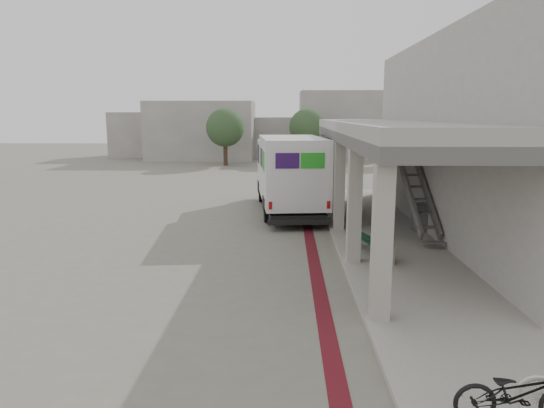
{
  "coord_description": "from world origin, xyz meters",
  "views": [
    {
      "loc": [
        0.17,
        -12.99,
        4.25
      ],
      "look_at": [
        -0.26,
        1.4,
        1.6
      ],
      "focal_mm": 32.0,
      "sensor_mm": 36.0,
      "label": 1
    }
  ],
  "objects_px": {
    "fedex_truck": "(289,172)",
    "bench": "(366,242)",
    "utility_cabinet": "(420,217)",
    "bicycle_black": "(518,393)"
  },
  "relations": [
    {
      "from": "fedex_truck",
      "to": "bicycle_black",
      "type": "xyz_separation_m",
      "value": [
        3.01,
        -15.16,
        -1.21
      ]
    },
    {
      "from": "fedex_truck",
      "to": "bicycle_black",
      "type": "height_order",
      "value": "fedex_truck"
    },
    {
      "from": "fedex_truck",
      "to": "bench",
      "type": "relative_size",
      "value": 3.96
    },
    {
      "from": "bench",
      "to": "bicycle_black",
      "type": "bearing_deg",
      "value": -102.28
    },
    {
      "from": "fedex_truck",
      "to": "bench",
      "type": "xyz_separation_m",
      "value": [
        2.3,
        -6.85,
        -1.32
      ]
    },
    {
      "from": "fedex_truck",
      "to": "bench",
      "type": "distance_m",
      "value": 7.35
    },
    {
      "from": "bench",
      "to": "bicycle_black",
      "type": "relative_size",
      "value": 1.19
    },
    {
      "from": "fedex_truck",
      "to": "bench",
      "type": "bearing_deg",
      "value": -77.25
    },
    {
      "from": "utility_cabinet",
      "to": "bench",
      "type": "bearing_deg",
      "value": -138.17
    },
    {
      "from": "utility_cabinet",
      "to": "bicycle_black",
      "type": "relative_size",
      "value": 0.6
    }
  ]
}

